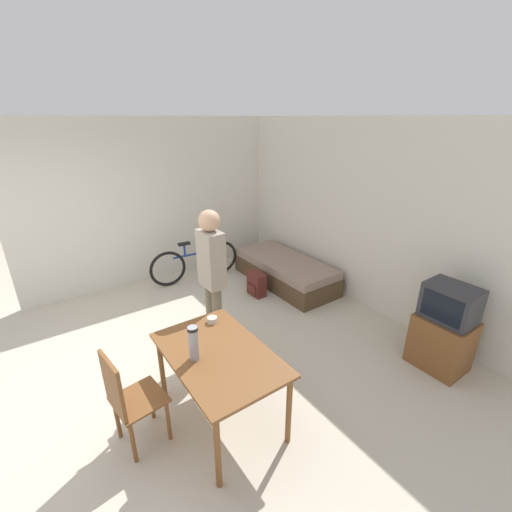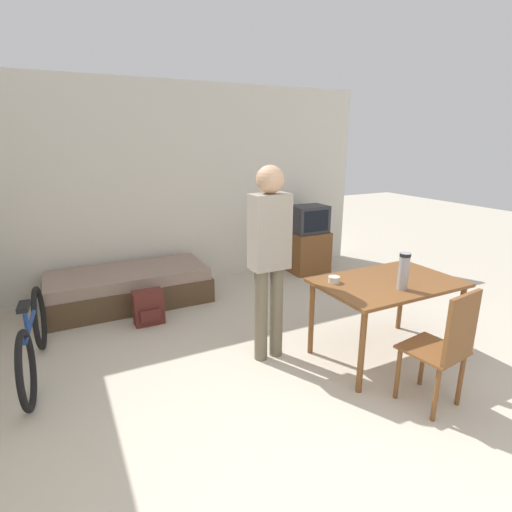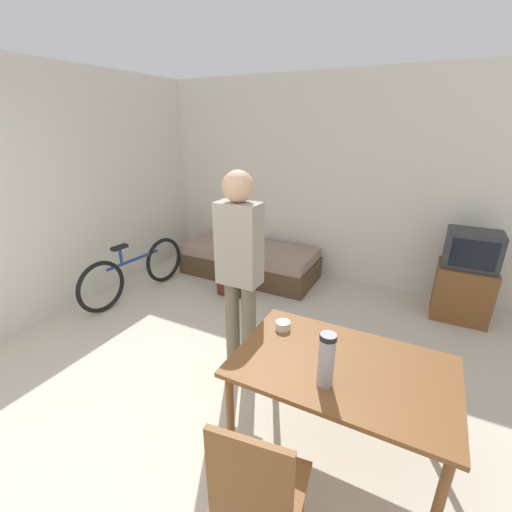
% 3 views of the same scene
% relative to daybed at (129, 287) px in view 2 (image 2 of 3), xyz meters
% --- Properties ---
extents(ground_plane, '(20.00, 20.00, 0.00)m').
position_rel_daybed_xyz_m(ground_plane, '(0.84, -3.33, -0.22)').
color(ground_plane, beige).
extents(wall_back, '(5.66, 0.06, 2.70)m').
position_rel_daybed_xyz_m(wall_back, '(0.84, 0.53, 1.13)').
color(wall_back, silver).
rests_on(wall_back, ground_plane).
extents(daybed, '(1.92, 0.84, 0.44)m').
position_rel_daybed_xyz_m(daybed, '(0.00, 0.00, 0.00)').
color(daybed, '#4C3823').
rests_on(daybed, ground_plane).
extents(tv, '(0.57, 0.47, 1.02)m').
position_rel_daybed_xyz_m(tv, '(2.68, 0.07, 0.26)').
color(tv, brown).
rests_on(tv, ground_plane).
extents(dining_table, '(1.27, 0.81, 0.75)m').
position_rel_daybed_xyz_m(dining_table, '(1.89, -2.35, 0.45)').
color(dining_table, brown).
rests_on(dining_table, ground_plane).
extents(wooden_chair, '(0.45, 0.45, 0.96)m').
position_rel_daybed_xyz_m(wooden_chair, '(1.72, -3.12, 0.32)').
color(wooden_chair, brown).
rests_on(wooden_chair, ground_plane).
extents(bicycle, '(0.17, 1.61, 0.72)m').
position_rel_daybed_xyz_m(bicycle, '(-1.00, -1.21, 0.11)').
color(bicycle, black).
rests_on(bicycle, ground_plane).
extents(person_standing, '(0.34, 0.24, 1.77)m').
position_rel_daybed_xyz_m(person_standing, '(0.93, -1.88, 0.83)').
color(person_standing, '#6B604C').
rests_on(person_standing, ground_plane).
extents(thermos_flask, '(0.09, 0.09, 0.32)m').
position_rel_daybed_xyz_m(thermos_flask, '(1.84, -2.55, 0.71)').
color(thermos_flask, '#99999E').
rests_on(thermos_flask, dining_table).
extents(mate_bowl, '(0.10, 0.10, 0.06)m').
position_rel_daybed_xyz_m(mate_bowl, '(1.43, -2.16, 0.56)').
color(mate_bowl, beige).
rests_on(mate_bowl, dining_table).
extents(backpack, '(0.32, 0.21, 0.38)m').
position_rel_daybed_xyz_m(backpack, '(0.09, -0.67, -0.03)').
color(backpack, '#56231E').
rests_on(backpack, ground_plane).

